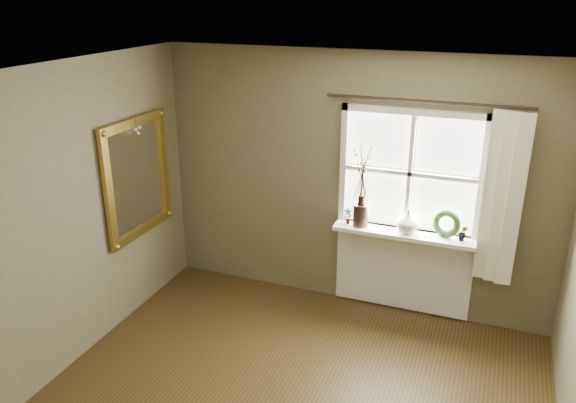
# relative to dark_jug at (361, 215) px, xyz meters

# --- Properties ---
(ceiling) EXTENTS (4.50, 4.50, 0.00)m
(ceiling) POSITION_rel_dark_jug_xyz_m (-0.12, -2.12, 1.57)
(ceiling) COLOR silver
(ceiling) RESTS_ON ground
(wall_back) EXTENTS (4.00, 0.10, 2.60)m
(wall_back) POSITION_rel_dark_jug_xyz_m (-0.12, 0.18, 0.27)
(wall_back) COLOR brown
(wall_back) RESTS_ON ground
(wall_left) EXTENTS (0.10, 4.50, 2.60)m
(wall_left) POSITION_rel_dark_jug_xyz_m (-2.17, -2.12, 0.27)
(wall_left) COLOR brown
(wall_left) RESTS_ON ground
(window_frame) EXTENTS (1.36, 0.06, 1.24)m
(window_frame) POSITION_rel_dark_jug_xyz_m (0.43, 0.11, 0.45)
(window_frame) COLOR white
(window_frame) RESTS_ON wall_back
(window_sill) EXTENTS (1.36, 0.26, 0.04)m
(window_sill) POSITION_rel_dark_jug_xyz_m (0.43, 0.00, -0.13)
(window_sill) COLOR white
(window_sill) RESTS_ON wall_back
(window_apron) EXTENTS (1.36, 0.04, 0.88)m
(window_apron) POSITION_rel_dark_jug_xyz_m (0.43, 0.11, -0.57)
(window_apron) COLOR white
(window_apron) RESTS_ON ground
(dark_jug) EXTENTS (0.18, 0.18, 0.22)m
(dark_jug) POSITION_rel_dark_jug_xyz_m (0.00, 0.00, 0.00)
(dark_jug) COLOR black
(dark_jug) RESTS_ON window_sill
(cream_vase) EXTENTS (0.28, 0.28, 0.23)m
(cream_vase) POSITION_rel_dark_jug_xyz_m (0.46, 0.00, 0.00)
(cream_vase) COLOR beige
(cream_vase) RESTS_ON window_sill
(wreath) EXTENTS (0.29, 0.18, 0.27)m
(wreath) POSITION_rel_dark_jug_xyz_m (0.82, 0.04, -0.01)
(wreath) COLOR #2B471F
(wreath) RESTS_ON window_sill
(potted_plant_left) EXTENTS (0.10, 0.09, 0.16)m
(potted_plant_left) POSITION_rel_dark_jug_xyz_m (-0.13, 0.00, -0.03)
(potted_plant_left) COLOR #2B471F
(potted_plant_left) RESTS_ON window_sill
(potted_plant_right) EXTENTS (0.09, 0.07, 0.16)m
(potted_plant_right) POSITION_rel_dark_jug_xyz_m (0.98, 0.00, -0.03)
(potted_plant_right) COLOR #2B471F
(potted_plant_right) RESTS_ON window_sill
(curtain) EXTENTS (0.36, 0.12, 1.59)m
(curtain) POSITION_rel_dark_jug_xyz_m (1.27, 0.01, 0.33)
(curtain) COLOR #EFE8CF
(curtain) RESTS_ON wall_back
(curtain_rod) EXTENTS (1.84, 0.03, 0.03)m
(curtain_rod) POSITION_rel_dark_jug_xyz_m (0.53, 0.05, 1.15)
(curtain_rod) COLOR black
(curtain_rod) RESTS_ON wall_back
(gilt_mirror) EXTENTS (0.10, 0.99, 1.18)m
(gilt_mirror) POSITION_rel_dark_jug_xyz_m (-2.08, -0.69, 0.36)
(gilt_mirror) COLOR white
(gilt_mirror) RESTS_ON wall_left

